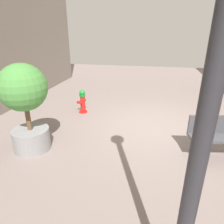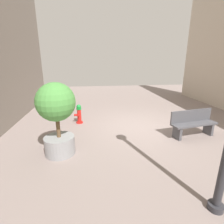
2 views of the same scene
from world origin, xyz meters
The scene contains 4 objects.
ground_plane centered at (0.00, 0.00, 0.00)m, with size 23.40×23.40×0.00m, color gray.
fire_hydrant centered at (2.53, -0.70, 0.42)m, with size 0.37×0.40×0.83m.
bench_near centered at (-1.61, 1.16, 0.50)m, with size 1.76×0.73×0.95m.
planter_tree centered at (2.95, 1.84, 1.25)m, with size 1.07×1.07×2.11m.
Camera 2 is at (2.01, 6.54, 2.67)m, focal length 27.61 mm.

